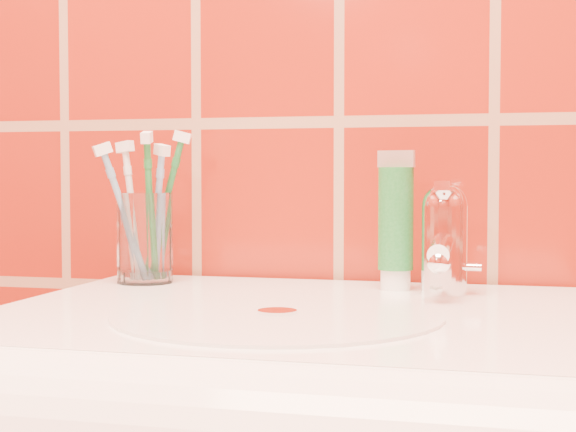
# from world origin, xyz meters

# --- Properties ---
(glass_tumbler) EXTENTS (0.08, 0.08, 0.11)m
(glass_tumbler) POSITION_xyz_m (-0.21, 1.11, 0.90)
(glass_tumbler) COLOR white
(glass_tumbler) RESTS_ON pedestal_sink
(toothpaste_tube) EXTENTS (0.04, 0.04, 0.15)m
(toothpaste_tube) POSITION_xyz_m (0.08, 1.12, 0.92)
(toothpaste_tube) COLOR white
(toothpaste_tube) RESTS_ON pedestal_sink
(faucet) EXTENTS (0.05, 0.11, 0.12)m
(faucet) POSITION_xyz_m (0.14, 1.09, 0.91)
(faucet) COLOR white
(faucet) RESTS_ON pedestal_sink
(toothbrush_0) EXTENTS (0.08, 0.07, 0.17)m
(toothbrush_0) POSITION_xyz_m (-0.20, 1.11, 0.93)
(toothbrush_0) COLOR #7DA8DF
(toothbrush_0) RESTS_ON glass_tumbler
(toothbrush_1) EXTENTS (0.12, 0.12, 0.18)m
(toothbrush_1) POSITION_xyz_m (-0.23, 1.09, 0.93)
(toothbrush_1) COLOR #6895B9
(toothbrush_1) RESTS_ON glass_tumbler
(toothbrush_2) EXTENTS (0.05, 0.09, 0.19)m
(toothbrush_2) POSITION_xyz_m (-0.20, 1.10, 0.94)
(toothbrush_2) COLOR #1F7632
(toothbrush_2) RESTS_ON glass_tumbler
(toothbrush_3) EXTENTS (0.06, 0.06, 0.18)m
(toothbrush_3) POSITION_xyz_m (-0.23, 1.10, 0.93)
(toothbrush_3) COLOR silver
(toothbrush_3) RESTS_ON glass_tumbler
(toothbrush_4) EXTENTS (0.09, 0.08, 0.19)m
(toothbrush_4) POSITION_xyz_m (-0.20, 1.12, 0.94)
(toothbrush_4) COLOR #1D6F33
(toothbrush_4) RESTS_ON glass_tumbler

